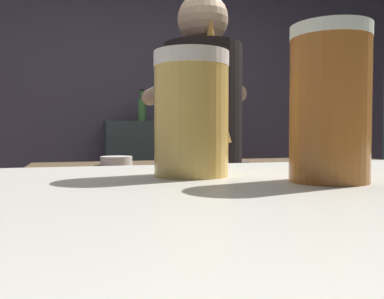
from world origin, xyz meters
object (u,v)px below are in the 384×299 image
(chefs_knife, at_px, (230,163))
(bottle_vinegar, at_px, (204,114))
(bartender, at_px, (203,157))
(knife_block, at_px, (329,143))
(bottle_soy, at_px, (142,109))
(pint_glass_far, at_px, (191,114))
(pint_glass_near, at_px, (330,105))
(mixing_bowl, at_px, (116,161))

(chefs_knife, relative_size, bottle_vinegar, 1.30)
(bottle_vinegar, bearing_deg, bartender, -107.64)
(bartender, relative_size, chefs_knife, 6.99)
(knife_block, height_order, bottle_soy, bottle_soy)
(pint_glass_far, bearing_deg, bartender, 72.06)
(bartender, distance_m, bottle_vinegar, 1.67)
(pint_glass_far, bearing_deg, chefs_knife, 67.61)
(bottle_soy, bearing_deg, pint_glass_near, -95.43)
(pint_glass_far, distance_m, bottle_vinegar, 2.99)
(mixing_bowl, bearing_deg, pint_glass_far, -92.60)
(mixing_bowl, height_order, pint_glass_far, pint_glass_far)
(bartender, xyz_separation_m, knife_block, (0.97, 0.49, 0.04))
(pint_glass_far, bearing_deg, mixing_bowl, 87.40)
(knife_block, xyz_separation_m, bottle_soy, (-0.99, 1.11, 0.26))
(bottle_soy, relative_size, bottle_vinegar, 1.42)
(mixing_bowl, relative_size, pint_glass_near, 1.16)
(knife_block, distance_m, pint_glass_near, 2.24)
(bottle_soy, xyz_separation_m, bottle_vinegar, (0.52, -0.03, -0.03))
(chefs_knife, distance_m, bottle_vinegar, 1.23)
(mixing_bowl, bearing_deg, chefs_knife, -4.60)
(bartender, xyz_separation_m, chefs_knife, (0.28, 0.41, -0.06))
(mixing_bowl, height_order, pint_glass_near, pint_glass_near)
(knife_block, relative_size, bottle_soy, 1.07)
(bartender, relative_size, mixing_bowl, 10.16)
(chefs_knife, xyz_separation_m, bottle_vinegar, (0.22, 1.17, 0.33))
(knife_block, bearing_deg, pint_glass_near, -124.58)
(knife_block, distance_m, pint_glass_far, 2.24)
(bartender, bearing_deg, bottle_soy, -0.89)
(pint_glass_near, xyz_separation_m, bottle_soy, (0.28, 2.96, 0.17))
(knife_block, height_order, chefs_knife, knife_block)
(bottle_soy, bearing_deg, mixing_bowl, -105.18)
(pint_glass_near, height_order, bottle_vinegar, bottle_vinegar)
(bottle_vinegar, bearing_deg, bottle_soy, 177.02)
(chefs_knife, bearing_deg, mixing_bowl, 162.59)
(mixing_bowl, distance_m, pint_glass_near, 1.82)
(knife_block, bearing_deg, bottle_vinegar, 113.36)
(knife_block, relative_size, bottle_vinegar, 1.52)
(bartender, distance_m, chefs_knife, 0.50)
(pint_glass_far, bearing_deg, bottle_vinegar, 72.23)
(bartender, bearing_deg, pint_glass_near, 165.71)
(pint_glass_near, xyz_separation_m, pint_glass_far, (-0.11, 0.08, -0.01))
(mixing_bowl, xyz_separation_m, bottle_soy, (0.31, 1.15, 0.34))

